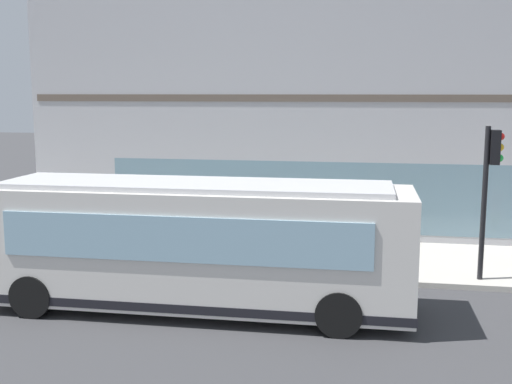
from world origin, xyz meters
name	(u,v)px	position (x,y,z in m)	size (l,w,h in m)	color
ground	(287,314)	(0.00, 0.00, 0.00)	(120.00, 120.00, 0.00)	#38383A
sidewalk_curb	(307,257)	(4.91, 0.00, 0.07)	(4.61, 40.00, 0.15)	#B2ADA3
building_corner	(325,108)	(12.17, 0.00, 4.48)	(9.98, 20.42, 8.96)	#A8A8AD
city_bus_nearside	(195,246)	(-0.03, 2.18, 1.55)	(2.65, 10.06, 3.07)	silver
traffic_light_near_corner	(490,174)	(3.20, -4.94, 3.01)	(0.32, 0.49, 4.11)	black
fire_hydrant	(280,234)	(6.14, 1.03, 0.51)	(0.35, 0.35, 0.74)	yellow
pedestrian_walking_along_curb	(82,208)	(6.47, 8.13, 1.09)	(0.32, 0.32, 1.63)	#99994C
pedestrian_near_building_entrance	(390,220)	(5.98, -2.51, 1.11)	(0.32, 0.32, 1.68)	gold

